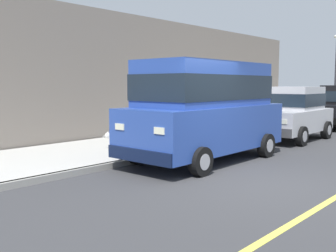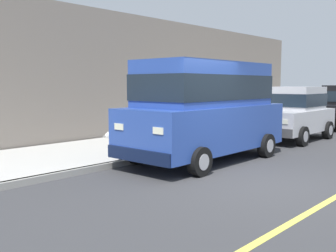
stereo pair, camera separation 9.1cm
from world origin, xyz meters
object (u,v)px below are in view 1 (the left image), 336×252
at_px(car_silver_hatchback, 292,112).
at_px(dog_white, 115,138).
at_px(car_blue_van, 206,107).
at_px(street_lamp, 336,66).

height_order(car_silver_hatchback, dog_white, car_silver_hatchback).
bearing_deg(car_blue_van, street_lamp, 96.11).
bearing_deg(dog_white, car_silver_hatchback, 66.85).
bearing_deg(car_blue_van, car_silver_hatchback, 90.50).
distance_m(car_blue_van, street_lamp, 13.68).
bearing_deg(dog_white, street_lamp, 85.35).
bearing_deg(street_lamp, car_blue_van, -83.89).
xyz_separation_m(dog_white, street_lamp, (1.16, 14.30, 2.48)).
xyz_separation_m(car_silver_hatchback, street_lamp, (-1.40, 8.30, 1.93)).
distance_m(car_silver_hatchback, dog_white, 6.55).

